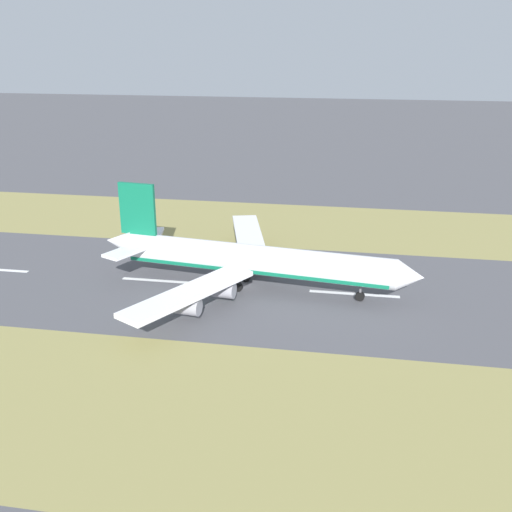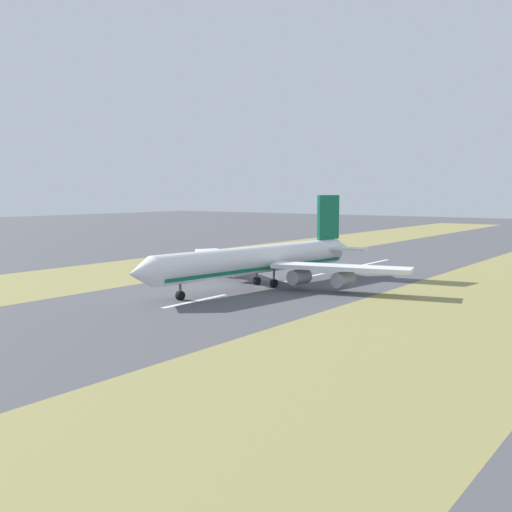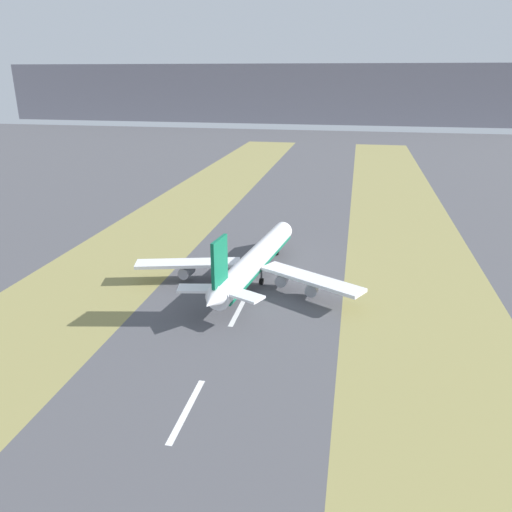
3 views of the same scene
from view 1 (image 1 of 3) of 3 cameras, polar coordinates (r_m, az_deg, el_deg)
name	(u,v)px [view 1 (image 1 of 3)]	position (r m, az deg, el deg)	size (l,w,h in m)	color
ground_plane	(246,287)	(123.91, -0.96, -2.93)	(800.00, 800.00, 0.00)	#4C4C51
grass_median_west	(276,223)	(165.67, 1.92, 3.12)	(40.00, 600.00, 0.01)	olive
grass_median_east	(185,414)	(85.48, -6.74, -14.69)	(40.00, 600.00, 0.01)	olive
centreline_dash_mid	(163,281)	(128.18, -8.83, -2.36)	(1.20, 18.00, 0.01)	silver
centreline_dash_far	(354,294)	(122.05, 9.34, -3.58)	(1.20, 18.00, 0.01)	silver
airplane_main_jet	(247,260)	(121.56, -0.86, -0.34)	(63.61, 67.15, 20.20)	white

